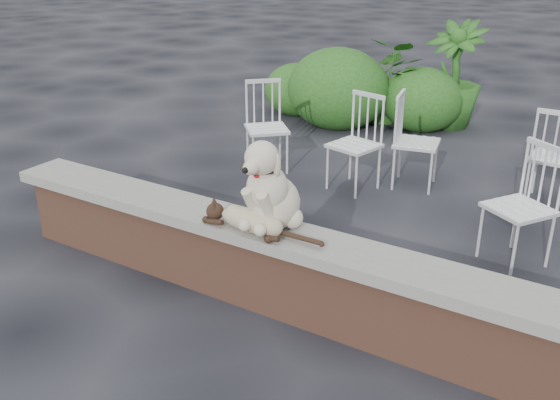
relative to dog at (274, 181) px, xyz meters
The scene contains 13 objects.
ground 1.20m from the dog, ahead, with size 60.00×60.00×0.00m, color black.
brick_wall 1.03m from the dog, ahead, with size 6.00×0.30×0.50m, color brown.
capstone 0.88m from the dog, ahead, with size 6.20×0.40×0.08m, color slate.
dog is the anchor object (origin of this frame).
cat 0.29m from the dog, 118.07° to the right, with size 1.03×0.25×0.18m, color tan, non-canonical shape.
chair_a 2.66m from the dog, 124.15° to the left, with size 0.56×0.56×0.94m, color white, non-canonical shape.
chair_e 2.59m from the dog, 89.10° to the left, with size 0.56×0.56×0.94m, color white, non-canonical shape.
chair_d 1.97m from the dog, 48.91° to the left, with size 0.56×0.56×0.94m, color white, non-canonical shape.
chair_b 2.25m from the dog, 101.75° to the left, with size 0.56×0.56×0.94m, color white, non-canonical shape.
chair_c 3.12m from the dog, 65.50° to the left, with size 0.56×0.56×0.94m, color white, non-canonical shape.
potted_plant_a 4.74m from the dog, 103.70° to the left, with size 1.02×0.88×1.13m, color #1E4814.
potted_plant_b 4.83m from the dog, 94.15° to the left, with size 0.76×0.76×1.36m, color #1E4814.
shrubbery 4.51m from the dog, 109.30° to the left, with size 2.71×1.53×1.07m.
Camera 1 is at (1.23, -3.14, 2.40)m, focal length 40.48 mm.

